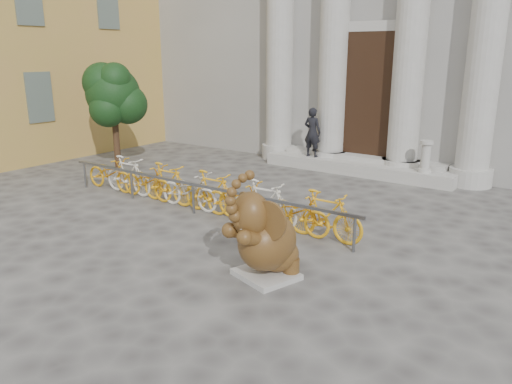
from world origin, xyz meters
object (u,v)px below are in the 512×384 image
Objects in this scene: tree at (113,95)px; elephant_statue at (265,239)px; pedestrian at (312,132)px; bike_rack at (200,190)px.

elephant_statue is at bearing -25.31° from tree.
tree is (-8.55, 4.04, 1.64)m from elephant_statue.
pedestrian is (-3.42, 7.65, 0.47)m from elephant_statue.
tree is 6.38m from pedestrian.
bike_rack is 5.90m from tree.
elephant_statue is 0.22× the size of bike_rack.
tree is at bearing 159.80° from bike_rack.
pedestrian reaches higher than elephant_statue.
elephant_statue is 8.39m from pedestrian.
tree reaches higher than pedestrian.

